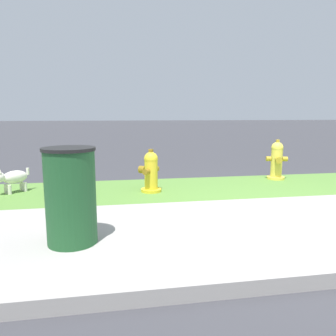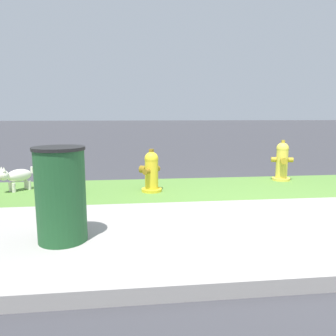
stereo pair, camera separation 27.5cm
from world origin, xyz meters
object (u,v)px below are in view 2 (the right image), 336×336
(fire_hydrant_mid_block, at_px, (151,172))
(small_white_dog, at_px, (16,176))
(trash_bin, at_px, (61,195))
(shrub_bush_mid_verge, at_px, (68,182))
(fire_hydrant_near_corner, at_px, (282,161))

(fire_hydrant_mid_block, relative_size, small_white_dog, 1.46)
(small_white_dog, height_order, trash_bin, trash_bin)
(small_white_dog, bearing_deg, shrub_bush_mid_verge, 119.58)
(fire_hydrant_near_corner, relative_size, trash_bin, 0.82)
(trash_bin, xyz_separation_m, shrub_bush_mid_verge, (-0.31, 1.98, -0.27))
(trash_bin, relative_size, shrub_bush_mid_verge, 2.08)
(shrub_bush_mid_verge, bearing_deg, small_white_dog, 163.43)
(shrub_bush_mid_verge, bearing_deg, fire_hydrant_near_corner, 8.80)
(fire_hydrant_near_corner, bearing_deg, shrub_bush_mid_verge, 24.27)
(fire_hydrant_mid_block, height_order, trash_bin, trash_bin)
(small_white_dog, xyz_separation_m, trash_bin, (1.14, -2.23, 0.22))
(trash_bin, height_order, shrub_bush_mid_verge, trash_bin)
(fire_hydrant_mid_block, relative_size, trash_bin, 0.74)
(fire_hydrant_near_corner, distance_m, shrub_bush_mid_verge, 3.78)
(fire_hydrant_mid_block, relative_size, shrub_bush_mid_verge, 1.54)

